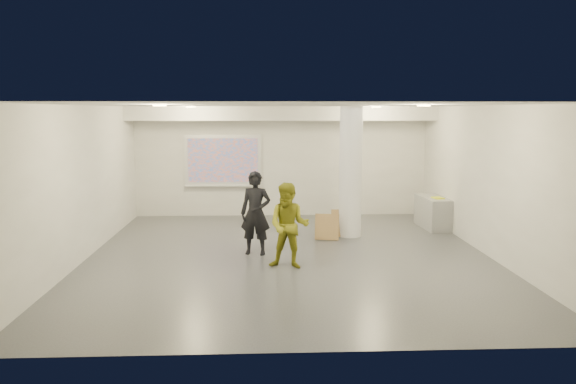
{
  "coord_description": "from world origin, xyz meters",
  "views": [
    {
      "loc": [
        -0.51,
        -10.91,
        2.9
      ],
      "look_at": [
        0.0,
        0.4,
        1.25
      ],
      "focal_mm": 35.0,
      "sensor_mm": 36.0,
      "label": 1
    }
  ],
  "objects_px": {
    "man": "(289,226)",
    "woman": "(256,213)",
    "credenza": "(433,212)",
    "projection_screen": "(223,161)",
    "column": "(351,172)"
  },
  "relations": [
    {
      "from": "woman",
      "to": "man",
      "type": "xyz_separation_m",
      "value": [
        0.63,
        -1.04,
        -0.05
      ]
    },
    {
      "from": "projection_screen",
      "to": "man",
      "type": "height_order",
      "value": "projection_screen"
    },
    {
      "from": "projection_screen",
      "to": "man",
      "type": "bearing_deg",
      "value": -73.42
    },
    {
      "from": "credenza",
      "to": "man",
      "type": "bearing_deg",
      "value": -141.07
    },
    {
      "from": "credenza",
      "to": "projection_screen",
      "type": "bearing_deg",
      "value": 157.62
    },
    {
      "from": "credenza",
      "to": "man",
      "type": "relative_size",
      "value": 0.83
    },
    {
      "from": "column",
      "to": "man",
      "type": "relative_size",
      "value": 1.88
    },
    {
      "from": "man",
      "to": "woman",
      "type": "bearing_deg",
      "value": 134.59
    },
    {
      "from": "credenza",
      "to": "man",
      "type": "xyz_separation_m",
      "value": [
        -3.76,
        -3.43,
        0.41
      ]
    },
    {
      "from": "projection_screen",
      "to": "woman",
      "type": "distance_m",
      "value": 4.37
    },
    {
      "from": "projection_screen",
      "to": "man",
      "type": "distance_m",
      "value": 5.53
    },
    {
      "from": "projection_screen",
      "to": "woman",
      "type": "bearing_deg",
      "value": -77.45
    },
    {
      "from": "woman",
      "to": "man",
      "type": "height_order",
      "value": "woman"
    },
    {
      "from": "column",
      "to": "man",
      "type": "height_order",
      "value": "column"
    },
    {
      "from": "column",
      "to": "woman",
      "type": "height_order",
      "value": "column"
    }
  ]
}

